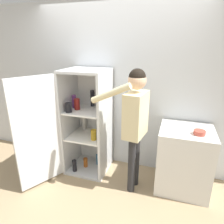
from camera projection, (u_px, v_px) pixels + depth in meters
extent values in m
plane|color=tan|center=(96.00, 199.00, 2.63)|extent=(12.00, 12.00, 0.00)
cube|color=silver|center=(118.00, 89.00, 3.09)|extent=(7.00, 0.06, 2.55)
cube|color=silver|center=(90.00, 166.00, 3.30)|extent=(0.62, 0.61, 0.04)
cube|color=silver|center=(85.00, 71.00, 2.79)|extent=(0.62, 0.61, 0.04)
cube|color=white|center=(95.00, 116.00, 3.30)|extent=(0.62, 0.03, 1.53)
cube|color=silver|center=(71.00, 120.00, 3.13)|extent=(0.03, 0.61, 1.53)
cube|color=silver|center=(106.00, 125.00, 2.96)|extent=(0.04, 0.61, 1.53)
cube|color=white|center=(88.00, 136.00, 3.12)|extent=(0.55, 0.54, 0.02)
cube|color=white|center=(87.00, 111.00, 2.98)|extent=(0.55, 0.54, 0.02)
cube|color=silver|center=(37.00, 133.00, 2.68)|extent=(0.34, 0.57, 1.53)
cylinder|color=black|center=(68.00, 108.00, 2.85)|extent=(0.09, 0.09, 0.14)
cylinder|color=beige|center=(104.00, 102.00, 3.06)|extent=(0.07, 0.07, 0.16)
cylinder|color=teal|center=(98.00, 159.00, 3.31)|extent=(0.06, 0.06, 0.17)
cylinder|color=maroon|center=(77.00, 104.00, 2.96)|extent=(0.09, 0.09, 0.17)
cylinder|color=#723884|center=(74.00, 101.00, 3.04)|extent=(0.06, 0.06, 0.20)
cylinder|color=#B78C1E|center=(94.00, 135.00, 2.94)|extent=(0.08, 0.08, 0.16)
cylinder|color=beige|center=(84.00, 122.00, 3.28)|extent=(0.08, 0.08, 0.24)
cylinder|color=black|center=(74.00, 165.00, 3.13)|extent=(0.07, 0.07, 0.19)
cylinder|color=black|center=(92.00, 98.00, 3.11)|extent=(0.06, 0.06, 0.25)
cylinder|color=#9E4C19|center=(86.00, 162.00, 3.24)|extent=(0.07, 0.07, 0.15)
cylinder|color=#262628|center=(132.00, 165.00, 2.66)|extent=(0.10, 0.10, 0.81)
cylinder|color=#262628|center=(136.00, 159.00, 2.79)|extent=(0.10, 0.10, 0.81)
cube|color=beige|center=(136.00, 115.00, 2.50)|extent=(0.27, 0.42, 0.57)
sphere|color=#DBAD89|center=(137.00, 80.00, 2.36)|extent=(0.22, 0.22, 0.22)
sphere|color=black|center=(137.00, 77.00, 2.35)|extent=(0.20, 0.20, 0.20)
cylinder|color=beige|center=(111.00, 93.00, 2.32)|extent=(0.53, 0.15, 0.30)
cylinder|color=beige|center=(141.00, 112.00, 2.69)|extent=(0.08, 0.08, 0.54)
cube|color=white|center=(184.00, 159.00, 2.73)|extent=(0.68, 0.63, 0.89)
cylinder|color=#B24738|center=(199.00, 133.00, 2.43)|extent=(0.14, 0.14, 0.05)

